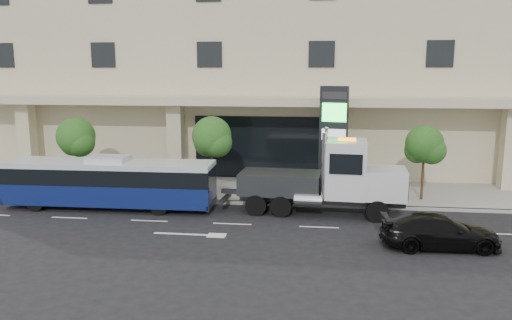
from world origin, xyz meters
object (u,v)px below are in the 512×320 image
(city_bus, at_px, (109,182))
(tow_truck, at_px, (329,180))
(black_sedan, at_px, (440,231))
(signage_pylon, at_px, (333,140))

(city_bus, bearing_deg, tow_truck, 1.01)
(tow_truck, bearing_deg, black_sedan, -40.81)
(tow_truck, height_order, black_sedan, tow_truck)
(city_bus, relative_size, tow_truck, 1.17)
(city_bus, xyz_separation_m, black_sedan, (15.52, -3.98, -0.71))
(city_bus, bearing_deg, black_sedan, -15.19)
(black_sedan, relative_size, signage_pylon, 0.77)
(city_bus, xyz_separation_m, tow_truck, (11.17, 0.36, 0.33))
(black_sedan, height_order, signage_pylon, signage_pylon)
(city_bus, height_order, signage_pylon, signage_pylon)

